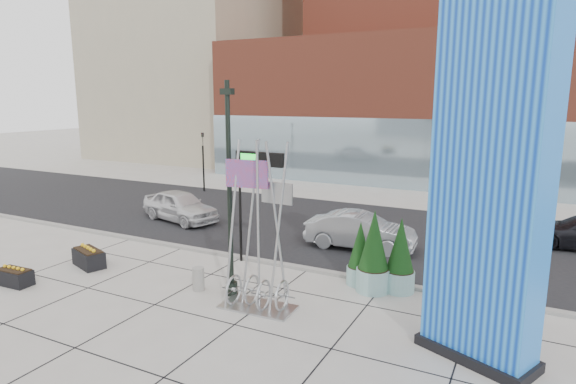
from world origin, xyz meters
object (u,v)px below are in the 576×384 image
at_px(concrete_bollard, 198,279).
at_px(car_white_west, 180,206).
at_px(blue_pylon, 490,179).
at_px(car_silver_mid, 360,231).
at_px(lamp_post, 230,211).
at_px(overhead_street_sign, 256,168).
at_px(public_art_sculpture, 258,266).

xyz_separation_m(concrete_bollard, car_white_west, (-6.62, 7.11, 0.41)).
height_order(blue_pylon, car_white_west, blue_pylon).
bearing_deg(car_silver_mid, concrete_bollard, 149.52).
relative_size(lamp_post, car_silver_mid, 1.48).
height_order(overhead_street_sign, car_white_west, overhead_street_sign).
relative_size(lamp_post, overhead_street_sign, 1.57).
bearing_deg(overhead_street_sign, car_silver_mid, 55.30).
bearing_deg(concrete_bollard, car_silver_mid, 63.66).
bearing_deg(blue_pylon, car_white_west, 178.37).
distance_m(blue_pylon, lamp_post, 7.88).
bearing_deg(blue_pylon, car_silver_mid, 151.25).
distance_m(public_art_sculpture, car_white_west, 11.80).
bearing_deg(public_art_sculpture, overhead_street_sign, 118.54).
xyz_separation_m(overhead_street_sign, car_silver_mid, (2.98, 3.70, -3.03)).
bearing_deg(public_art_sculpture, concrete_bollard, 170.49).
relative_size(public_art_sculpture, car_silver_mid, 1.12).
height_order(public_art_sculpture, concrete_bollard, public_art_sculpture).
bearing_deg(concrete_bollard, overhead_street_sign, 82.23).
bearing_deg(lamp_post, car_silver_mid, 71.91).
distance_m(overhead_street_sign, car_silver_mid, 5.63).
xyz_separation_m(concrete_bollard, overhead_street_sign, (0.44, 3.19, 3.41)).
bearing_deg(overhead_street_sign, public_art_sculpture, -54.98).
height_order(lamp_post, public_art_sculpture, lamp_post).
height_order(concrete_bollard, overhead_street_sign, overhead_street_sign).
bearing_deg(lamp_post, public_art_sculpture, -21.07).
height_order(blue_pylon, lamp_post, blue_pylon).
distance_m(lamp_post, public_art_sculpture, 2.04).
distance_m(blue_pylon, overhead_street_sign, 9.20).
bearing_deg(lamp_post, car_white_west, 138.54).
bearing_deg(blue_pylon, lamp_post, -159.91).
bearing_deg(blue_pylon, concrete_bollard, -158.16).
distance_m(concrete_bollard, overhead_street_sign, 4.69).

